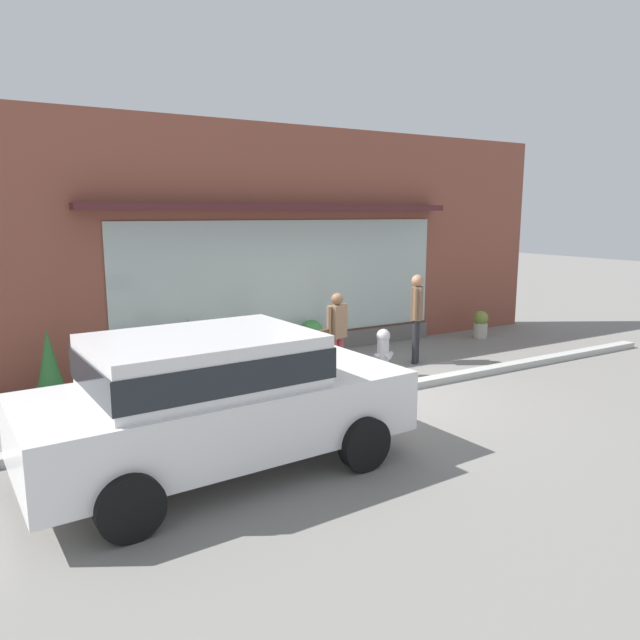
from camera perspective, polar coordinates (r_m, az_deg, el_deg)
name	(u,v)px	position (r m, az deg, el deg)	size (l,w,h in m)	color
ground_plane	(364,393)	(9.93, 4.24, -6.95)	(60.00, 60.00, 0.00)	gray
curb_strip	(371,392)	(9.76, 4.91, -6.90)	(14.00, 0.24, 0.12)	#B2B2AD
storefront	(276,245)	(12.25, -4.20, 7.18)	(14.00, 0.81, 4.66)	brown
fire_hydrant	(383,353)	(10.77, 6.07, -3.13)	(0.39, 0.35, 0.88)	#B2B2B7
pedestrian_with_handbag	(336,331)	(10.38, 1.55, -1.01)	(0.66, 0.29, 1.56)	#8E333D
pedestrian_passerby	(417,312)	(11.73, 9.25, 0.80)	(0.36, 0.33, 1.76)	#232328
parked_car_white	(215,394)	(6.85, -10.06, -7.04)	(4.43, 2.23, 1.61)	white
potted_plant_window_right	(132,361)	(11.00, -17.55, -3.79)	(0.39, 0.39, 0.66)	#9E6042
potted_plant_window_center	(49,365)	(10.41, -24.52, -3.96)	(0.44, 0.44, 1.12)	#B7B2A3
potted_plant_low_front	(239,344)	(11.50, -7.75, -2.32)	(0.64, 0.64, 0.85)	#B7B2A3
potted_plant_trailing_edge	(189,347)	(11.26, -12.43, -2.53)	(0.40, 0.40, 1.02)	#9E6042
potted_plant_near_hydrant	(481,324)	(14.59, 15.14, -0.36)	(0.34, 0.34, 0.65)	#B7B2A3
potted_plant_by_entrance	(311,336)	(12.24, -0.83, -1.59)	(0.50, 0.50, 0.77)	#4C4C51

